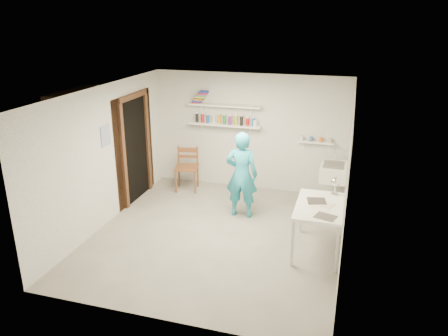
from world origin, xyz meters
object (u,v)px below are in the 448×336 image
(belfast_sink, at_px, (333,172))
(work_table, at_px, (318,228))
(wooden_chair, at_px, (187,168))
(wall_clock, at_px, (245,157))
(desk_lamp, at_px, (336,182))
(man, at_px, (242,175))

(belfast_sink, distance_m, work_table, 1.79)
(belfast_sink, distance_m, wooden_chair, 2.95)
(wall_clock, relative_size, desk_lamp, 1.94)
(wall_clock, xyz_separation_m, wooden_chair, (-1.40, 0.65, -0.56))
(man, height_order, wooden_chair, man)
(belfast_sink, height_order, desk_lamp, desk_lamp)
(man, distance_m, work_table, 1.75)
(wall_clock, relative_size, wooden_chair, 0.29)
(wall_clock, xyz_separation_m, desk_lamp, (1.63, -0.65, -0.05))
(work_table, relative_size, desk_lamp, 8.00)
(wooden_chair, bearing_deg, desk_lamp, -34.97)
(wall_clock, bearing_deg, man, -93.91)
(wooden_chair, bearing_deg, wall_clock, -36.67)
(belfast_sink, bearing_deg, work_table, -93.58)
(man, xyz_separation_m, work_table, (1.44, -0.90, -0.40))
(work_table, xyz_separation_m, desk_lamp, (0.19, 0.47, 0.61))
(man, bearing_deg, wall_clock, -93.91)
(wall_clock, bearing_deg, work_table, -39.85)
(wooden_chair, relative_size, desk_lamp, 6.74)
(wooden_chair, bearing_deg, belfast_sink, -11.94)
(man, height_order, work_table, man)
(man, relative_size, desk_lamp, 10.82)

